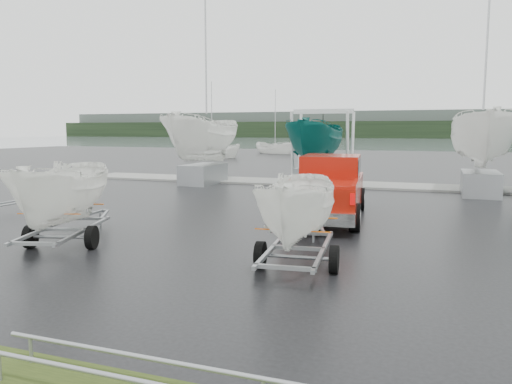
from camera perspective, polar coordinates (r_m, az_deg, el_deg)
name	(u,v)px	position (r m, az deg, el deg)	size (l,w,h in m)	color
ground_plane	(240,228)	(15.44, -1.85, -4.12)	(120.00, 120.00, 0.00)	black
lake	(411,144)	(114.22, 17.33, 5.31)	(300.00, 300.00, 0.00)	slate
dock	(328,184)	(27.78, 8.22, 0.95)	(30.00, 3.00, 0.12)	gray
treeline	(422,130)	(184.12, 18.48, 6.78)	(300.00, 8.00, 6.00)	black
far_hill	(423,124)	(192.13, 18.57, 7.37)	(300.00, 6.00, 10.00)	#4C5651
pickup_truck	(329,185)	(17.41, 8.33, 0.74)	(2.86, 6.52, 2.10)	#991308
trailer_hitched	(299,154)	(10.68, 4.95, 4.41)	(1.83, 3.71, 4.61)	#95989D
trailer_parked	(60,141)	(13.58, -21.52, 5.48)	(2.20, 3.79, 5.05)	#95989D
boat_hoist	(323,136)	(27.70, 7.64, 6.37)	(3.30, 2.18, 4.12)	silver
keelboat_0	(202,105)	(27.93, -6.14, 9.82)	(2.72, 3.20, 10.90)	#95989D
keelboat_1	(317,114)	(25.93, 6.98, 8.86)	(2.41, 3.20, 7.49)	#95989D
keelboat_2	(485,99)	(25.14, 24.68, 9.59)	(2.74, 3.20, 10.92)	#95989D
mast_rack_0	(35,199)	(21.18, -23.98, -0.71)	(0.56, 6.50, 0.06)	#95989D
moored_boat_0	(212,158)	(53.22, -5.03, 3.88)	(3.07, 3.04, 10.98)	white
moored_boat_1	(275,153)	(63.53, 2.19, 4.43)	(3.43, 3.41, 11.29)	white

